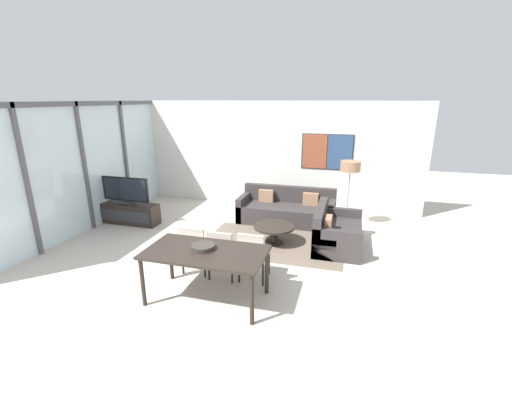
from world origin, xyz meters
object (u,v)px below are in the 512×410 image
dining_chair_centre (223,250)px  dining_chair_left (196,246)px  dining_chair_right (253,253)px  floor_lamp (350,170)px  sofa_main (287,211)px  television (125,191)px  coffee_table (274,230)px  fruit_bowl (203,247)px  dining_table (206,256)px  sofa_side (334,233)px  tv_console (128,213)px

dining_chair_centre → dining_chair_left: bearing=173.8°
dining_chair_right → floor_lamp: size_ratio=0.56×
sofa_main → dining_chair_left: (-0.99, -2.93, 0.22)m
dining_chair_right → floor_lamp: bearing=64.8°
television → dining_chair_centre: size_ratio=1.39×
dining_chair_centre → floor_lamp: bearing=57.8°
coffee_table → fruit_bowl: (-0.55, -2.22, 0.53)m
dining_table → floor_lamp: 4.16m
dining_chair_centre → dining_chair_right: same height
sofa_main → television: bearing=-162.4°
dining_table → sofa_side: bearing=55.7°
sofa_side → floor_lamp: (0.21, 1.20, 1.08)m
television → dining_chair_centre: 3.64m
coffee_table → dining_chair_right: 1.57m
tv_console → dining_chair_right: (3.62, -1.79, 0.25)m
television → sofa_main: bearing=17.6°
coffee_table → sofa_main: bearing=90.0°
tv_console → floor_lamp: (5.01, 1.16, 1.10)m
television → tv_console: bearing=-90.0°
coffee_table → dining_table: dining_table is taller
fruit_bowl → television: bearing=141.3°
floor_lamp → sofa_main: bearing=-179.5°
dining_chair_left → tv_console: bearing=145.8°
sofa_main → dining_table: 3.70m
sofa_main → coffee_table: 1.38m
sofa_side → dining_chair_right: dining_chair_right is taller
tv_console → dining_chair_left: dining_chair_left is taller
sofa_main → fruit_bowl: bearing=-98.7°
dining_chair_left → dining_chair_centre: size_ratio=1.00×
sofa_main → dining_chair_centre: dining_chair_centre is taller
television → floor_lamp: (5.01, 1.16, 0.54)m
tv_console → dining_table: bearing=-38.7°
dining_chair_left → floor_lamp: 3.88m
dining_chair_right → tv_console: bearing=153.7°
coffee_table → floor_lamp: size_ratio=0.55×
dining_table → fruit_bowl: size_ratio=5.10×
coffee_table → dining_chair_right: dining_chair_right is taller
dining_table → dining_chair_left: dining_chair_left is taller
dining_chair_left → floor_lamp: size_ratio=0.56×
dining_table → fruit_bowl: 0.14m
sofa_side → fruit_bowl: 3.02m
tv_console → dining_table: 4.02m
dining_chair_left → dining_chair_centre: bearing=-6.2°
fruit_bowl → dining_chair_centre: bearing=84.6°
dining_table → tv_console: bearing=141.3°
television → dining_chair_right: bearing=-26.3°
sofa_side → dining_table: 3.01m
dining_chair_right → fruit_bowl: bearing=-130.0°
coffee_table → dining_chair_left: dining_chair_left is taller
tv_console → coffee_table: tv_console is taller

